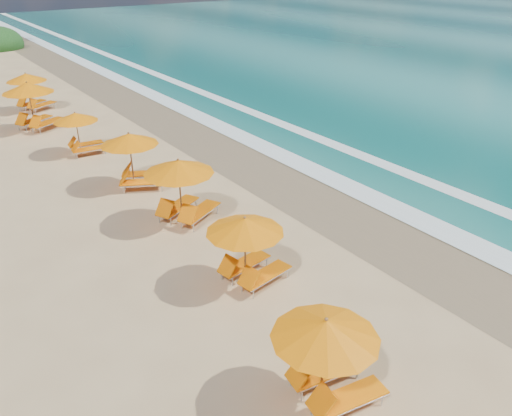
{
  "coord_description": "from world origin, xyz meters",
  "views": [
    {
      "loc": [
        -8.35,
        -11.73,
        8.4
      ],
      "look_at": [
        0.0,
        0.0,
        1.2
      ],
      "focal_mm": 35.87,
      "sensor_mm": 36.0,
      "label": 1
    }
  ],
  "objects": [
    {
      "name": "station_3",
      "position": [
        -2.6,
        -6.23,
        1.23
      ],
      "size": [
        2.61,
        2.48,
        2.2
      ],
      "rotation": [
        0.0,
        0.0,
        -0.16
      ],
      "color": "olive",
      "rests_on": "ground"
    },
    {
      "name": "surf_foam",
      "position": [
        6.7,
        0.0,
        0.03
      ],
      "size": [
        4.0,
        160.0,
        0.01
      ],
      "color": "white",
      "rests_on": "ground"
    },
    {
      "name": "station_8",
      "position": [
        -2.6,
        16.23,
        1.45
      ],
      "size": [
        3.45,
        3.45,
        2.59
      ],
      "rotation": [
        0.0,
        0.0,
        0.49
      ],
      "color": "olive",
      "rests_on": "ground"
    },
    {
      "name": "station_6",
      "position": [
        -1.3,
        6.29,
        1.28
      ],
      "size": [
        3.03,
        3.03,
        2.28
      ],
      "rotation": [
        0.0,
        0.0,
        -0.49
      ],
      "color": "olive",
      "rests_on": "ground"
    },
    {
      "name": "station_9",
      "position": [
        -1.79,
        20.17,
        1.28
      ],
      "size": [
        3.01,
        3.01,
        2.28
      ],
      "rotation": [
        0.0,
        0.0,
        0.47
      ],
      "color": "olive",
      "rests_on": "ground"
    },
    {
      "name": "wet_sand",
      "position": [
        4.0,
        0.0,
        0.01
      ],
      "size": [
        4.0,
        160.0,
        0.01
      ],
      "primitive_type": "cube",
      "color": "#7C684A",
      "rests_on": "ground"
    },
    {
      "name": "station_4",
      "position": [
        -1.48,
        -1.77,
        1.21
      ],
      "size": [
        2.59,
        2.47,
        2.17
      ],
      "rotation": [
        0.0,
        0.0,
        0.17
      ],
      "color": "olive",
      "rests_on": "ground"
    },
    {
      "name": "station_5",
      "position": [
        -1.2,
        2.57,
        1.35
      ],
      "size": [
        3.18,
        3.17,
        2.4
      ],
      "rotation": [
        0.0,
        0.0,
        0.47
      ],
      "color": "olive",
      "rests_on": "ground"
    },
    {
      "name": "station_7",
      "position": [
        -1.82,
        11.29,
        1.13
      ],
      "size": [
        2.31,
        2.18,
        2.02
      ],
      "rotation": [
        0.0,
        0.0,
        -0.1
      ],
      "color": "olive",
      "rests_on": "ground"
    },
    {
      "name": "ground",
      "position": [
        0.0,
        0.0,
        0.0
      ],
      "size": [
        160.0,
        160.0,
        0.0
      ],
      "primitive_type": "plane",
      "color": "tan",
      "rests_on": "ground"
    }
  ]
}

